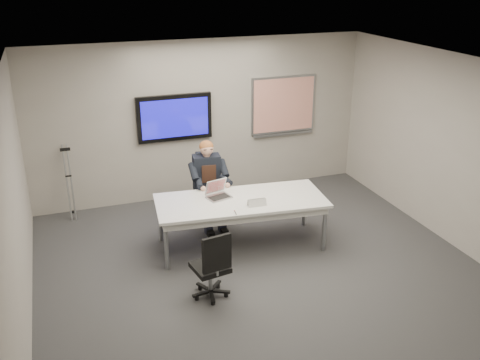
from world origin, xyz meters
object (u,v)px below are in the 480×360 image
object	(u,v)px
office_chair_far	(207,201)
office_chair_near	(212,277)
conference_table	(241,205)
seated_person	(210,194)
laptop	(218,193)

from	to	relation	value
office_chair_far	office_chair_near	size ratio (longest dim) A/B	1.07
conference_table	seated_person	bearing A→B (deg)	112.48
office_chair_far	seated_person	world-z (taller)	seated_person
office_chair_near	laptop	world-z (taller)	laptop
conference_table	office_chair_near	distance (m)	1.45
office_chair_far	seated_person	bearing A→B (deg)	-71.30
conference_table	office_chair_far	distance (m)	1.12
office_chair_near	seated_person	distance (m)	2.04
conference_table	office_chair_far	bearing A→B (deg)	107.82
conference_table	seated_person	xyz separation A→B (m)	(-0.23, 0.79, -0.11)
conference_table	laptop	distance (m)	0.39
laptop	conference_table	bearing A→B (deg)	-53.11
seated_person	laptop	size ratio (longest dim) A/B	3.48
office_chair_far	seated_person	xyz separation A→B (m)	(-0.02, -0.25, 0.25)
office_chair_near	laptop	xyz separation A→B (m)	(0.52, 1.37, 0.53)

